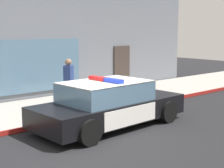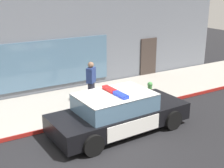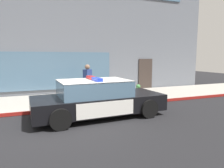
# 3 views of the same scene
# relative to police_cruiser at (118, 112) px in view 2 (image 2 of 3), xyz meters

# --- Properties ---
(ground) EXTENTS (48.00, 48.00, 0.00)m
(ground) POSITION_rel_police_cruiser_xyz_m (-1.63, -0.69, -0.68)
(ground) COLOR black
(sidewalk) EXTENTS (48.00, 3.50, 0.15)m
(sidewalk) POSITION_rel_police_cruiser_xyz_m (-1.63, 2.92, -0.60)
(sidewalk) COLOR #A39E93
(sidewalk) RESTS_ON ground
(curb_red_paint) EXTENTS (28.80, 0.04, 0.14)m
(curb_red_paint) POSITION_rel_police_cruiser_xyz_m (-1.63, 1.15, -0.60)
(curb_red_paint) COLOR maroon
(curb_red_paint) RESTS_ON ground
(police_cruiser) EXTENTS (4.90, 2.28, 1.49)m
(police_cruiser) POSITION_rel_police_cruiser_xyz_m (0.00, 0.00, 0.00)
(police_cruiser) COLOR black
(police_cruiser) RESTS_ON ground
(fire_hydrant) EXTENTS (0.34, 0.39, 0.73)m
(fire_hydrant) POSITION_rel_police_cruiser_xyz_m (2.63, 1.69, -0.18)
(fire_hydrant) COLOR #4C994C
(fire_hydrant) RESTS_ON sidewalk
(pedestrian_on_sidewalk) EXTENTS (0.48, 0.45, 1.71)m
(pedestrian_on_sidewalk) POSITION_rel_police_cruiser_xyz_m (0.27, 2.55, 0.33)
(pedestrian_on_sidewalk) COLOR #23232D
(pedestrian_on_sidewalk) RESTS_ON sidewalk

